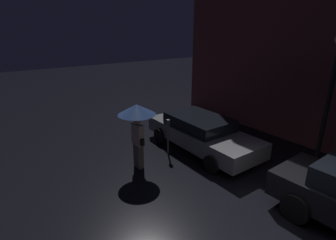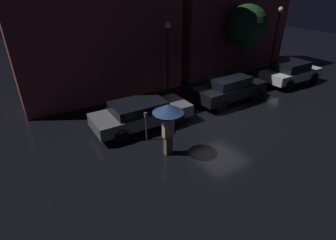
% 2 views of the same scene
% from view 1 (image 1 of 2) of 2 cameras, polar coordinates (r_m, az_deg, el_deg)
% --- Properties ---
extents(ground_plane, '(60.00, 60.00, 0.00)m').
position_cam_1_polar(ground_plane, '(7.13, 20.29, -20.08)').
color(ground_plane, black).
extents(building_facade_left, '(9.32, 3.00, 10.28)m').
position_cam_1_polar(building_facade_left, '(13.18, 25.62, 20.84)').
color(building_facade_left, brown).
rests_on(building_facade_left, ground).
extents(parked_car_grey, '(4.72, 2.04, 1.29)m').
position_cam_1_polar(parked_car_grey, '(9.95, 7.24, -2.67)').
color(parked_car_grey, slate).
rests_on(parked_car_grey, ground).
extents(pedestrian_with_umbrella, '(1.19, 1.19, 2.18)m').
position_cam_1_polar(pedestrian_with_umbrella, '(8.23, -6.77, 0.64)').
color(pedestrian_with_umbrella, '#66564C').
rests_on(pedestrian_with_umbrella, ground).
extents(parking_meter, '(0.12, 0.10, 1.33)m').
position_cam_1_polar(parking_meter, '(9.45, 0.01, -2.87)').
color(parking_meter, '#4C5154').
rests_on(parking_meter, ground).
extents(street_lamp_near, '(0.36, 0.36, 4.27)m').
position_cam_1_polar(street_lamp_near, '(9.79, 32.13, 6.83)').
color(street_lamp_near, black).
rests_on(street_lamp_near, ground).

